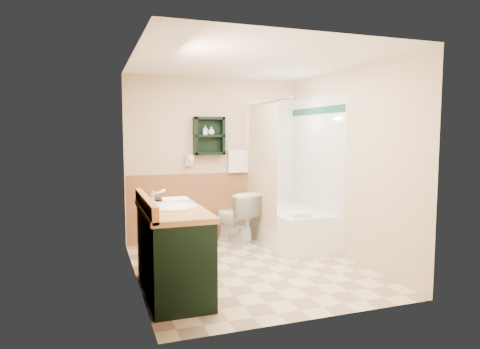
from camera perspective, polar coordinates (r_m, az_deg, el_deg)
The scene contains 25 objects.
floor at distance 5.17m, azimuth 1.28°, elevation -12.33°, with size 3.00×3.00×0.00m, color beige.
back_wall at distance 6.38m, azimuth -3.51°, elevation 2.02°, with size 2.60×0.04×2.40m, color beige.
left_wall at distance 4.64m, azimuth -14.12°, elevation 0.60°, with size 0.04×3.00×2.40m, color beige.
right_wall at distance 5.54m, azimuth 14.19°, elevation 1.36°, with size 0.04×3.00×2.40m, color beige.
ceiling at distance 5.00m, azimuth 1.34°, elevation 15.13°, with size 2.60×3.00×0.04m, color white.
wainscot_left at distance 4.75m, azimuth -13.50°, elevation -7.82°, with size 2.98×2.98×1.00m, color #AF7547, non-canonical shape.
wainscot_back at distance 6.43m, azimuth -3.39°, elevation -4.23°, with size 2.58×2.58×1.00m, color #AF7547, non-canonical shape.
mirror_frame at distance 4.09m, azimuth -12.80°, elevation 4.20°, with size 1.30×1.30×1.00m, color brown, non-canonical shape.
mirror_glass at distance 4.09m, azimuth -12.73°, elevation 4.21°, with size 1.20×1.20×0.90m, color white, non-canonical shape.
tile_right at distance 6.17m, azimuth 10.00°, elevation 0.44°, with size 1.50×1.50×2.10m, color white, non-canonical shape.
tile_back at distance 6.70m, azimuth 5.06°, elevation 0.89°, with size 0.95×0.95×2.10m, color white, non-canonical shape.
tile_accent at distance 6.15m, azimuth 10.05°, elevation 8.35°, with size 1.50×1.50×0.10m, color #124132, non-canonical shape.
wall_shelf at distance 6.23m, azimuth -4.13°, elevation 5.16°, with size 0.45×0.15×0.55m, color black.
hair_dryer at distance 6.20m, azimuth -6.85°, elevation 1.89°, with size 0.10×0.24×0.18m, color silver, non-canonical shape.
towel_bar at distance 6.41m, azimuth -0.33°, elevation 3.39°, with size 0.40×0.06×0.40m, color white, non-canonical shape.
curtain_rod at distance 5.83m, azimuth 3.63°, elevation 9.57°, with size 0.03×0.03×1.60m, color silver.
shower_curtain at distance 6.00m, azimuth 2.93°, elevation 1.33°, with size 1.05×1.05×1.70m, color beige, non-canonical shape.
vanity at distance 4.36m, azimuth -8.98°, elevation -9.93°, with size 0.59×1.35×0.86m, color black.
bathtub at distance 6.20m, azimuth 6.61°, elevation -6.91°, with size 0.77×1.50×0.51m, color white.
toilet at distance 6.25m, azimuth -0.70°, elevation -5.71°, with size 0.42×0.76×0.74m, color white.
counter_towel at distance 4.62m, azimuth -8.61°, elevation -3.37°, with size 0.27×0.21×0.04m, color white.
vanity_book at distance 4.74m, azimuth -12.19°, elevation -2.21°, with size 0.15×0.02×0.20m, color black.
tub_towel at distance 5.54m, azimuth 7.86°, elevation -5.34°, with size 0.25×0.21×0.07m, color white.
soap_bottle_a at distance 6.21m, azimuth -4.66°, elevation 5.58°, with size 0.06×0.14×0.06m, color white.
soap_bottle_b at distance 6.24m, azimuth -3.86°, elevation 5.72°, with size 0.09×0.12×0.09m, color white.
Camera 1 is at (-1.74, -4.61, 1.58)m, focal length 32.00 mm.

